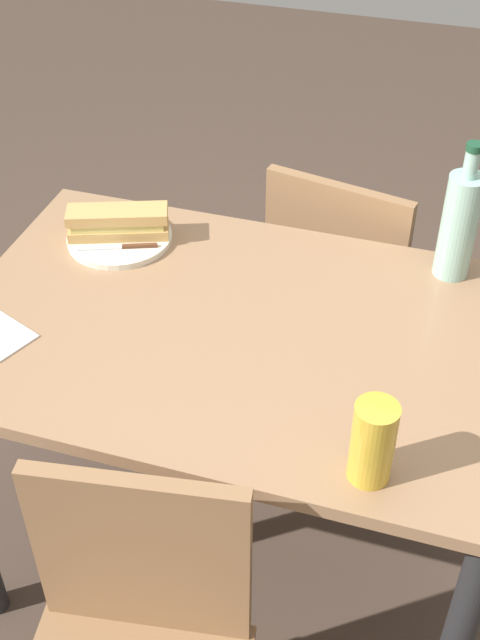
{
  "coord_description": "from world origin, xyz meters",
  "views": [
    {
      "loc": [
        -0.38,
        1.23,
        1.86
      ],
      "look_at": [
        0.0,
        0.0,
        0.79
      ],
      "focal_mm": 46.43,
      "sensor_mm": 36.0,
      "label": 1
    }
  ],
  "objects_px": {
    "water_bottle": "(459,224)",
    "knife_near": "(123,247)",
    "dining_table": "(240,371)",
    "chair_near": "(344,284)",
    "beer_glass": "(373,442)",
    "baguette_sandwich_near": "(118,222)",
    "plate_near": "(120,237)"
  },
  "relations": [
    {
      "from": "baguette_sandwich_near",
      "to": "knife_near",
      "type": "height_order",
      "value": "baguette_sandwich_near"
    },
    {
      "from": "baguette_sandwich_near",
      "to": "beer_glass",
      "type": "relative_size",
      "value": 1.5
    },
    {
      "from": "beer_glass",
      "to": "water_bottle",
      "type": "bearing_deg",
      "value": -96.41
    },
    {
      "from": "chair_near",
      "to": "knife_near",
      "type": "distance_m",
      "value": 0.69
    },
    {
      "from": "chair_near",
      "to": "baguette_sandwich_near",
      "type": "xyz_separation_m",
      "value": [
        0.48,
        0.37,
        0.34
      ]
    },
    {
      "from": "knife_near",
      "to": "beer_glass",
      "type": "bearing_deg",
      "value": 143.99
    },
    {
      "from": "dining_table",
      "to": "chair_near",
      "type": "relative_size",
      "value": 1.4
    },
    {
      "from": "baguette_sandwich_near",
      "to": "chair_near",
      "type": "bearing_deg",
      "value": -142.6
    },
    {
      "from": "water_bottle",
      "to": "dining_table",
      "type": "bearing_deg",
      "value": 39.31
    },
    {
      "from": "knife_near",
      "to": "water_bottle",
      "type": "height_order",
      "value": "water_bottle"
    },
    {
      "from": "chair_near",
      "to": "water_bottle",
      "type": "xyz_separation_m",
      "value": [
        -0.27,
        0.27,
        0.42
      ]
    },
    {
      "from": "plate_near",
      "to": "knife_near",
      "type": "height_order",
      "value": "knife_near"
    },
    {
      "from": "plate_near",
      "to": "beer_glass",
      "type": "xyz_separation_m",
      "value": [
        -0.68,
        0.52,
        0.07
      ]
    },
    {
      "from": "plate_near",
      "to": "baguette_sandwich_near",
      "type": "relative_size",
      "value": 1.02
    },
    {
      "from": "dining_table",
      "to": "beer_glass",
      "type": "relative_size",
      "value": 7.43
    },
    {
      "from": "beer_glass",
      "to": "baguette_sandwich_near",
      "type": "bearing_deg",
      "value": -37.42
    },
    {
      "from": "dining_table",
      "to": "water_bottle",
      "type": "relative_size",
      "value": 3.76
    },
    {
      "from": "beer_glass",
      "to": "knife_near",
      "type": "bearing_deg",
      "value": -36.01
    },
    {
      "from": "chair_near",
      "to": "beer_glass",
      "type": "xyz_separation_m",
      "value": [
        -0.2,
        0.89,
        0.37
      ]
    },
    {
      "from": "chair_near",
      "to": "knife_near",
      "type": "bearing_deg",
      "value": 42.6
    },
    {
      "from": "dining_table",
      "to": "water_bottle",
      "type": "distance_m",
      "value": 0.56
    },
    {
      "from": "knife_near",
      "to": "baguette_sandwich_near",
      "type": "bearing_deg",
      "value": -58.14
    },
    {
      "from": "plate_near",
      "to": "beer_glass",
      "type": "height_order",
      "value": "beer_glass"
    },
    {
      "from": "dining_table",
      "to": "chair_near",
      "type": "distance_m",
      "value": 0.62
    },
    {
      "from": "dining_table",
      "to": "water_bottle",
      "type": "xyz_separation_m",
      "value": [
        -0.39,
        -0.32,
        0.25
      ]
    },
    {
      "from": "chair_near",
      "to": "plate_near",
      "type": "relative_size",
      "value": 3.48
    },
    {
      "from": "dining_table",
      "to": "baguette_sandwich_near",
      "type": "relative_size",
      "value": 4.95
    },
    {
      "from": "plate_near",
      "to": "beer_glass",
      "type": "distance_m",
      "value": 0.86
    },
    {
      "from": "water_bottle",
      "to": "knife_near",
      "type": "bearing_deg",
      "value": 11.51
    },
    {
      "from": "dining_table",
      "to": "beer_glass",
      "type": "xyz_separation_m",
      "value": [
        -0.32,
        0.3,
        0.2
      ]
    },
    {
      "from": "knife_near",
      "to": "beer_glass",
      "type": "xyz_separation_m",
      "value": [
        -0.65,
        0.47,
        0.06
      ]
    },
    {
      "from": "chair_near",
      "to": "beer_glass",
      "type": "distance_m",
      "value": 0.98
    }
  ]
}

